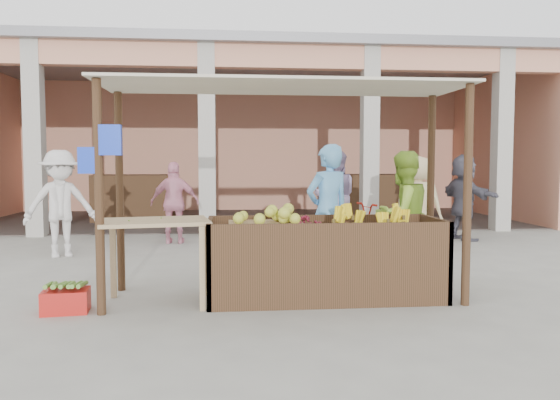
{
  "coord_description": "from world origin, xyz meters",
  "views": [
    {
      "loc": [
        -0.58,
        -5.99,
        1.53
      ],
      "look_at": [
        0.11,
        1.2,
        1.03
      ],
      "focal_mm": 35.0,
      "sensor_mm": 36.0,
      "label": 1
    }
  ],
  "objects": [
    {
      "name": "ground",
      "position": [
        0.0,
        0.0,
        0.0
      ],
      "size": [
        60.0,
        60.0,
        0.0
      ],
      "primitive_type": "plane",
      "color": "gray",
      "rests_on": "ground"
    },
    {
      "name": "market_building",
      "position": [
        0.05,
        8.93,
        2.7
      ],
      "size": [
        14.4,
        6.4,
        4.2
      ],
      "color": "tan",
      "rests_on": "ground"
    },
    {
      "name": "fruit_stall",
      "position": [
        0.5,
        0.0,
        0.4
      ],
      "size": [
        2.6,
        0.95,
        0.8
      ],
      "primitive_type": "cube",
      "color": "#4B2F1E",
      "rests_on": "ground"
    },
    {
      "name": "stall_awning",
      "position": [
        -0.01,
        0.06,
        1.98
      ],
      "size": [
        4.09,
        1.35,
        2.39
      ],
      "color": "#4B2F1E",
      "rests_on": "ground"
    },
    {
      "name": "banana_heap",
      "position": [
        0.98,
        -0.04,
        0.89
      ],
      "size": [
        1.01,
        0.55,
        0.18
      ],
      "primitive_type": null,
      "color": "yellow",
      "rests_on": "fruit_stall"
    },
    {
      "name": "melon_tray",
      "position": [
        -0.16,
        0.01,
        0.9
      ],
      "size": [
        0.83,
        0.72,
        0.22
      ],
      "color": "#95734D",
      "rests_on": "fruit_stall"
    },
    {
      "name": "berry_heap",
      "position": [
        0.28,
        0.05,
        0.87
      ],
      "size": [
        0.46,
        0.38,
        0.15
      ],
      "primitive_type": "ellipsoid",
      "color": "maroon",
      "rests_on": "fruit_stall"
    },
    {
      "name": "side_table",
      "position": [
        -1.36,
        -0.07,
        0.77
      ],
      "size": [
        1.24,
        0.93,
        0.91
      ],
      "rotation": [
        0.0,
        0.0,
        0.16
      ],
      "color": "tan",
      "rests_on": "ground"
    },
    {
      "name": "papaya_pile",
      "position": [
        -1.36,
        -0.07,
        1.02
      ],
      "size": [
        0.72,
        0.41,
        0.2
      ],
      "primitive_type": null,
      "color": "#478F2E",
      "rests_on": "side_table"
    },
    {
      "name": "red_crate",
      "position": [
        -2.23,
        -0.33,
        0.12
      ],
      "size": [
        0.48,
        0.37,
        0.23
      ],
      "primitive_type": "cube",
      "rotation": [
        0.0,
        0.0,
        0.11
      ],
      "color": "red",
      "rests_on": "ground"
    },
    {
      "name": "plantain_bundle",
      "position": [
        -2.23,
        -0.33,
        0.27
      ],
      "size": [
        0.37,
        0.26,
        0.07
      ],
      "primitive_type": null,
      "color": "#5D8E33",
      "rests_on": "red_crate"
    },
    {
      "name": "produce_sacks",
      "position": [
        3.01,
        5.22,
        0.32
      ],
      "size": [
        0.85,
        0.52,
        0.64
      ],
      "color": "maroon",
      "rests_on": "ground"
    },
    {
      "name": "vendor_blue",
      "position": [
        0.73,
        1.02,
        0.94
      ],
      "size": [
        0.86,
        0.76,
        1.88
      ],
      "primitive_type": "imported",
      "rotation": [
        0.0,
        0.0,
        3.57
      ],
      "color": "#60A9E2",
      "rests_on": "ground"
    },
    {
      "name": "vendor_green",
      "position": [
        1.69,
        0.89,
        0.88
      ],
      "size": [
        0.98,
        0.79,
        1.77
      ],
      "primitive_type": "imported",
      "rotation": [
        0.0,
        0.0,
        3.55
      ],
      "color": "#8EBA32",
      "rests_on": "ground"
    },
    {
      "name": "motorcycle",
      "position": [
        1.12,
        2.12,
        0.47
      ],
      "size": [
        1.08,
        1.91,
        0.94
      ],
      "primitive_type": "imported",
      "rotation": [
        0.0,
        0.0,
        1.84
      ],
      "color": "#9E190D",
      "rests_on": "ground"
    },
    {
      "name": "shopper_a",
      "position": [
        -3.26,
        3.08,
        0.93
      ],
      "size": [
        1.33,
        1.0,
        1.86
      ],
      "primitive_type": "imported",
      "rotation": [
        0.0,
        0.0,
        0.38
      ],
      "color": "silver",
      "rests_on": "ground"
    },
    {
      "name": "shopper_b",
      "position": [
        -1.57,
        4.36,
        0.82
      ],
      "size": [
        0.98,
        0.55,
        1.64
      ],
      "primitive_type": "imported",
      "rotation": [
        0.0,
        0.0,
        3.1
      ],
      "color": "pink",
      "rests_on": "ground"
    },
    {
      "name": "shopper_c",
      "position": [
        2.69,
        3.09,
        0.91
      ],
      "size": [
        1.04,
        0.98,
        1.81
      ],
      "primitive_type": "imported",
      "rotation": [
        0.0,
        0.0,
        2.51
      ],
      "color": "tan",
      "rests_on": "ground"
    },
    {
      "name": "shopper_d",
      "position": [
        4.04,
        4.29,
        0.89
      ],
      "size": [
        0.98,
        1.74,
        1.78
      ],
      "primitive_type": "imported",
      "rotation": [
        0.0,
        0.0,
        1.77
      ],
      "color": "#4B4956",
      "rests_on": "ground"
    },
    {
      "name": "shopper_f",
      "position": [
        1.52,
        4.44,
        0.95
      ],
      "size": [
        0.97,
        0.61,
        1.9
      ],
      "primitive_type": "imported",
      "rotation": [
        0.0,
        0.0,
        3.05
      ],
      "color": "gray",
      "rests_on": "ground"
    }
  ]
}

